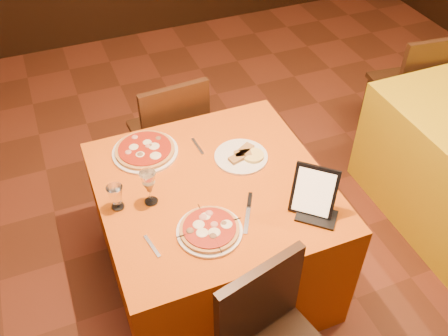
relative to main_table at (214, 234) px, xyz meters
name	(u,v)px	position (x,y,z in m)	size (l,w,h in m)	color
floor	(298,321)	(0.31, -0.45, -0.38)	(6.00, 7.00, 0.01)	#5E2D19
main_table	(214,234)	(0.00, 0.00, 0.00)	(1.10, 1.10, 0.75)	#CA560D
chair_main_far	(167,132)	(0.00, 0.84, 0.08)	(0.47, 0.47, 0.91)	black
chair_side_far	(405,85)	(1.76, 0.72, 0.08)	(0.38, 0.38, 0.91)	#301F0F
pizza_near	(209,230)	(-0.12, -0.28, 0.39)	(0.30, 0.30, 0.03)	white
pizza_far	(145,151)	(-0.25, 0.35, 0.39)	(0.34, 0.34, 0.03)	white
cutlet_dish	(241,156)	(0.20, 0.13, 0.39)	(0.28, 0.28, 0.03)	white
wine_glass	(149,188)	(-0.31, 0.00, 0.47)	(0.07, 0.07, 0.19)	tan
water_glass	(116,197)	(-0.46, 0.02, 0.44)	(0.06, 0.06, 0.13)	white
tablet	(314,191)	(0.36, -0.32, 0.49)	(0.20, 0.02, 0.24)	black
knife	(248,214)	(0.08, -0.24, 0.38)	(0.24, 0.02, 0.01)	#AFAFB6
fork_near	(152,246)	(-0.38, -0.26, 0.38)	(0.14, 0.02, 0.01)	#B7B8BE
fork_far	(198,146)	(0.03, 0.30, 0.38)	(0.14, 0.02, 0.01)	silver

